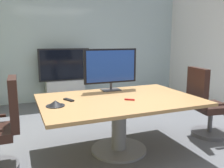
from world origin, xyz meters
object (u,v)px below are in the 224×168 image
object	(u,v)px
wall_display_unit	(65,85)
office_chair_left	(0,133)
conference_table	(119,110)
remote_control	(69,100)
tv_monitor	(111,67)
office_chair_right	(206,108)
conference_phone	(55,104)

from	to	relation	value
wall_display_unit	office_chair_left	bearing A→B (deg)	-115.06
conference_table	remote_control	world-z (taller)	remote_control
wall_display_unit	tv_monitor	bearing A→B (deg)	-83.54
conference_table	tv_monitor	bearing A→B (deg)	80.37
office_chair_right	wall_display_unit	bearing A→B (deg)	38.63
conference_table	office_chair_left	bearing A→B (deg)	177.82
office_chair_left	conference_phone	size ratio (longest dim) A/B	4.95
remote_control	tv_monitor	bearing A→B (deg)	2.26
remote_control	conference_phone	bearing A→B (deg)	-159.93
conference_phone	conference_table	bearing A→B (deg)	4.40
wall_display_unit	office_chair_right	bearing A→B (deg)	-60.20
wall_display_unit	conference_table	bearing A→B (deg)	-86.48
office_chair_right	remote_control	world-z (taller)	office_chair_right
tv_monitor	conference_phone	bearing A→B (deg)	-148.10
office_chair_right	conference_phone	size ratio (longest dim) A/B	4.95
office_chair_left	wall_display_unit	bearing A→B (deg)	155.59
conference_table	office_chair_right	size ratio (longest dim) A/B	1.89
office_chair_left	tv_monitor	bearing A→B (deg)	107.13
wall_display_unit	remote_control	xyz separation A→B (m)	(-0.47, -2.68, 0.31)
conference_table	office_chair_left	world-z (taller)	office_chair_left
office_chair_right	wall_display_unit	distance (m)	3.30
conference_phone	wall_display_unit	bearing A→B (deg)	76.90
office_chair_left	wall_display_unit	xyz separation A→B (m)	(1.29, 2.76, -0.01)
conference_table	conference_phone	bearing A→B (deg)	-175.60
tv_monitor	wall_display_unit	world-z (taller)	tv_monitor
wall_display_unit	remote_control	world-z (taller)	wall_display_unit
office_chair_left	conference_phone	bearing A→B (deg)	79.64
office_chair_left	office_chair_right	xyz separation A→B (m)	(2.93, -0.10, 0.00)
conference_table	remote_control	bearing A→B (deg)	168.13
office_chair_left	conference_phone	distance (m)	0.71
wall_display_unit	conference_phone	distance (m)	2.98
conference_table	wall_display_unit	xyz separation A→B (m)	(-0.17, 2.82, -0.13)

